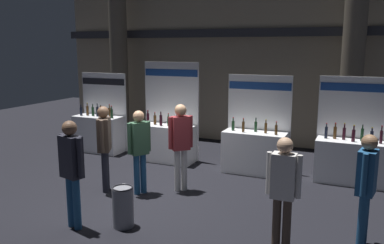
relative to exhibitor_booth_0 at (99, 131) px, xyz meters
name	(u,v)px	position (x,y,z in m)	size (l,w,h in m)	color
ground_plane	(148,194)	(2.97, -2.41, -0.60)	(24.00, 24.00, 0.00)	black
hall_colonnade	(230,45)	(2.97, 2.70, 2.42)	(11.75, 1.26, 6.13)	gray
exhibitor_booth_0	(99,131)	(0.00, 0.00, 0.00)	(1.47, 0.66, 2.23)	white
exhibitor_booth_1	(167,138)	(2.23, -0.10, 0.01)	(1.55, 0.66, 2.58)	white
exhibitor_booth_2	(255,148)	(4.60, -0.15, -0.01)	(1.54, 0.66, 2.31)	white
exhibitor_booth_3	(351,157)	(6.73, 0.00, -0.02)	(1.57, 0.66, 2.32)	white
trash_bin	(123,207)	(3.36, -3.90, -0.25)	(0.35, 0.35, 0.69)	slate
visitor_0	(366,181)	(7.02, -3.03, 0.43)	(0.30, 0.52, 1.73)	navy
visitor_1	(283,186)	(5.93, -3.68, 0.42)	(0.50, 0.23, 1.72)	#47382D
visitor_2	(139,145)	(2.82, -2.45, 0.41)	(0.36, 0.44, 1.72)	navy
visitor_3	(181,140)	(3.51, -1.96, 0.49)	(0.40, 0.40, 1.82)	silver
visitor_4	(104,140)	(2.08, -2.60, 0.48)	(0.40, 0.54, 1.78)	#23232D
visitor_6	(72,165)	(2.64, -4.26, 0.49)	(0.54, 0.32, 1.81)	navy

